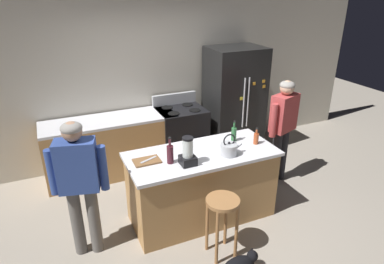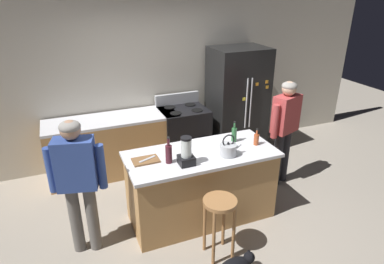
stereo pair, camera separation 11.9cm
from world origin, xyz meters
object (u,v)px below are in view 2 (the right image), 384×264
(stove_range, at_px, (183,134))
(cutting_board, at_px, (146,160))
(bottle_olive_oil, at_px, (234,134))
(chef_knife, at_px, (147,159))
(tea_kettle, at_px, (228,149))
(refrigerator, at_px, (237,102))
(bottle_wine, at_px, (169,153))
(person_by_island_left, at_px, (77,176))
(bottle_cooking_sauce, at_px, (256,139))
(bar_stool, at_px, (220,213))
(blender_appliance, at_px, (186,153))
(kitchen_island, at_px, (201,185))
(person_by_sink_right, at_px, (285,124))

(stove_range, height_order, cutting_board, stove_range)
(bottle_olive_oil, height_order, chef_knife, bottle_olive_oil)
(tea_kettle, height_order, chef_knife, tea_kettle)
(refrigerator, bearing_deg, bottle_wine, -137.97)
(tea_kettle, distance_m, chef_knife, 0.94)
(person_by_island_left, bearing_deg, cutting_board, 7.86)
(cutting_board, relative_size, chef_knife, 1.36)
(person_by_island_left, height_order, bottle_cooking_sauce, person_by_island_left)
(bar_stool, bearing_deg, person_by_island_left, 154.27)
(bar_stool, relative_size, cutting_board, 2.40)
(bottle_wine, distance_m, tea_kettle, 0.71)
(blender_appliance, bearing_deg, kitchen_island, 35.46)
(bar_stool, xyz_separation_m, chef_knife, (-0.56, 0.75, 0.39))
(person_by_island_left, relative_size, person_by_sink_right, 1.00)
(bottle_wine, distance_m, cutting_board, 0.29)
(refrigerator, xyz_separation_m, bottle_wine, (-1.75, -1.58, 0.11))
(tea_kettle, bearing_deg, blender_appliance, -178.27)
(person_by_sink_right, distance_m, bottle_cooking_sauce, 0.80)
(kitchen_island, distance_m, chef_knife, 0.81)
(stove_range, xyz_separation_m, bottle_wine, (-0.78, -1.60, 0.56))
(bottle_wine, xyz_separation_m, bottle_cooking_sauce, (1.16, 0.03, -0.04))
(stove_range, bearing_deg, tea_kettle, -92.59)
(kitchen_island, distance_m, blender_appliance, 0.68)
(blender_appliance, xyz_separation_m, cutting_board, (-0.40, 0.24, -0.13))
(tea_kettle, bearing_deg, person_by_sink_right, 22.99)
(blender_appliance, xyz_separation_m, bottle_wine, (-0.17, 0.11, -0.02))
(person_by_island_left, relative_size, bar_stool, 2.18)
(blender_appliance, height_order, chef_knife, blender_appliance)
(refrigerator, distance_m, bottle_cooking_sauce, 1.66)
(person_by_island_left, height_order, chef_knife, person_by_island_left)
(person_by_island_left, bearing_deg, chef_knife, 7.66)
(chef_knife, bearing_deg, bottle_cooking_sauce, -26.51)
(person_by_island_left, bearing_deg, stove_range, 41.81)
(stove_range, relative_size, person_by_sink_right, 0.70)
(bar_stool, height_order, blender_appliance, blender_appliance)
(stove_range, xyz_separation_m, bottle_cooking_sauce, (0.38, -1.58, 0.53))
(blender_appliance, height_order, cutting_board, blender_appliance)
(person_by_island_left, bearing_deg, person_by_sink_right, 7.50)
(bottle_cooking_sauce, distance_m, tea_kettle, 0.48)
(bottle_olive_oil, bearing_deg, kitchen_island, -165.02)
(cutting_board, bearing_deg, bar_stool, -52.08)
(stove_range, xyz_separation_m, tea_kettle, (-0.08, -1.70, 0.53))
(bottle_cooking_sauce, xyz_separation_m, chef_knife, (-1.38, 0.10, -0.06))
(person_by_island_left, distance_m, bar_stool, 1.53)
(bottle_cooking_sauce, distance_m, chef_knife, 1.38)
(cutting_board, bearing_deg, refrigerator, 36.10)
(tea_kettle, bearing_deg, chef_knife, 166.26)
(bar_stool, bearing_deg, chef_knife, 126.95)
(stove_range, xyz_separation_m, person_by_sink_right, (1.09, -1.20, 0.48))
(refrigerator, distance_m, person_by_island_left, 3.15)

